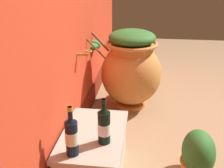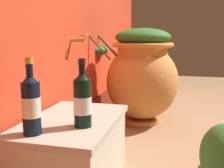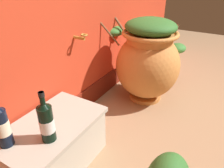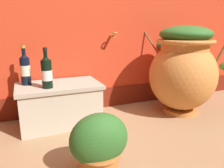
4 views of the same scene
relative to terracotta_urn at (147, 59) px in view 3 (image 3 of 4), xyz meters
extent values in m
plane|color=#9E7A56|center=(-0.50, -0.70, -0.43)|extent=(7.00, 7.00, 0.00)
cube|color=maroon|center=(-0.50, 0.40, -0.33)|extent=(4.40, 0.02, 0.20)
cylinder|color=#B28433|center=(-0.55, 0.35, 0.29)|extent=(0.02, 0.10, 0.02)
torus|color=#B28433|center=(-0.55, 0.30, 0.32)|extent=(0.06, 0.06, 0.01)
cylinder|color=#CC7F3D|center=(0.00, -0.01, -0.41)|extent=(0.32, 0.32, 0.04)
ellipsoid|color=#CC7F3D|center=(0.00, -0.01, -0.07)|extent=(0.61, 0.61, 0.64)
cylinder|color=#CC7F3D|center=(0.00, -0.01, 0.20)|extent=(0.42, 0.42, 0.09)
torus|color=#CC7F3D|center=(0.00, -0.01, 0.25)|extent=(0.51, 0.51, 0.04)
cylinder|color=brown|center=(0.07, 0.32, 0.24)|extent=(0.06, 0.20, 0.20)
ellipsoid|color=#387A33|center=(0.10, 0.41, 0.19)|extent=(0.23, 0.20, 0.10)
cylinder|color=brown|center=(-0.16, 0.36, 0.27)|extent=(0.10, 0.25, 0.31)
ellipsoid|color=#428438|center=(-0.22, 0.51, 0.26)|extent=(0.19, 0.22, 0.10)
cylinder|color=brown|center=(0.31, -0.14, 0.15)|extent=(0.11, 0.06, 0.25)
ellipsoid|color=#387A33|center=(0.40, -0.18, 0.02)|extent=(0.21, 0.17, 0.10)
ellipsoid|color=#2D6628|center=(0.00, -0.01, 0.31)|extent=(0.46, 0.46, 0.15)
cube|color=beige|center=(-1.11, 0.17, -0.25)|extent=(0.63, 0.39, 0.34)
cube|color=#AEA592|center=(-1.11, 0.17, -0.10)|extent=(0.67, 0.42, 0.03)
cylinder|color=black|center=(-1.35, 0.25, 0.03)|extent=(0.08, 0.08, 0.22)
cylinder|color=beige|center=(-1.35, 0.25, 0.03)|extent=(0.08, 0.08, 0.08)
cylinder|color=black|center=(-1.20, 0.08, 0.02)|extent=(0.08, 0.08, 0.21)
cone|color=black|center=(-1.20, 0.08, 0.15)|extent=(0.08, 0.08, 0.04)
cylinder|color=black|center=(-1.20, 0.08, 0.18)|extent=(0.03, 0.03, 0.09)
cylinder|color=black|center=(-1.20, 0.08, 0.21)|extent=(0.03, 0.03, 0.02)
cylinder|color=silver|center=(-1.20, 0.08, 0.02)|extent=(0.08, 0.08, 0.08)
camera|label=1|loc=(-2.69, -0.16, 0.96)|focal=45.04mm
camera|label=2|loc=(-2.32, -0.34, 0.32)|focal=44.17mm
camera|label=3|loc=(-1.79, -0.67, 0.75)|focal=33.82mm
camera|label=4|loc=(-1.37, -1.58, 0.35)|focal=34.70mm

